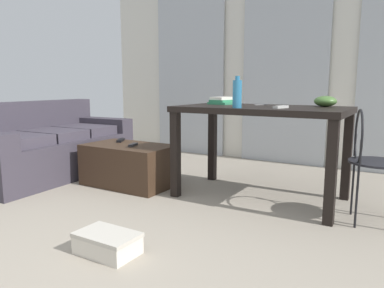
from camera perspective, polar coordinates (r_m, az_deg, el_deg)
The scene contains 15 objects.
ground_plane at distance 2.96m, azimuth 1.12°, elevation -9.97°, with size 8.44×8.44×0.00m, color gray.
wall_back at distance 4.81m, azimuth 14.60°, elevation 13.25°, with size 5.34×0.10×2.68m, color silver.
curtains at distance 4.72m, azimuth 14.24°, elevation 11.90°, with size 3.80×0.03×2.44m.
couch at distance 4.27m, azimuth -21.69°, elevation -0.51°, with size 0.99×1.82×0.80m.
coffee_table at distance 3.63m, azimuth -9.80°, elevation -3.25°, with size 0.87×0.51×0.40m.
craft_table at distance 3.15m, azimuth 10.76°, elevation 3.81°, with size 1.39×0.78×0.80m.
wire_chair at distance 2.83m, azimuth 25.90°, elevation -1.26°, with size 0.39×0.42×0.81m.
bottle_near at distance 2.88m, azimuth 7.08°, elevation 7.83°, with size 0.07×0.07×0.25m.
bowl at distance 3.24m, azimuth 20.12°, elevation 6.30°, with size 0.18×0.18×0.09m, color #477033.
book_stack at distance 3.47m, azimuth 4.84°, elevation 6.73°, with size 0.25×0.27×0.07m.
tv_remote_on_table at distance 2.92m, azimuth 13.71°, elevation 5.65°, with size 0.05×0.16×0.02m, color #B7B7B2.
scissors at distance 3.37m, azimuth 10.98°, elevation 6.04°, with size 0.11×0.09×0.00m.
tv_remote_primary at distance 3.52m, azimuth -9.19°, elevation -0.12°, with size 0.04×0.14×0.02m, color #232326.
tv_remote_secondary at distance 3.84m, azimuth -11.09°, elevation 0.59°, with size 0.05×0.19×0.02m, color black.
shoebox at distance 2.25m, azimuth -13.08°, elevation -14.86°, with size 0.36×0.23×0.13m.
Camera 1 is at (1.41, -1.07, 0.97)m, focal length 34.12 mm.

